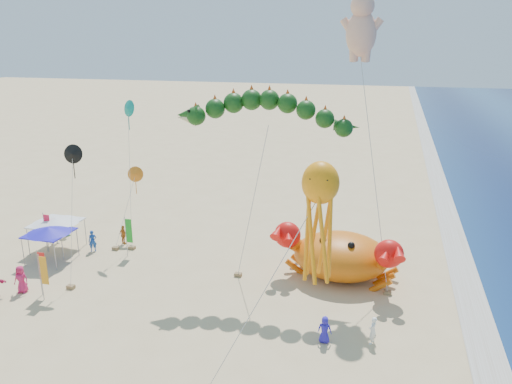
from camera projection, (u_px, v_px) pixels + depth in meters
ground at (278, 300)px, 32.07m from camera, size 320.00×320.00×0.00m
foam_strip at (478, 327)px, 29.04m from camera, size 320.00×320.00×0.00m
crab_inflatable at (341, 255)px, 34.61m from camera, size 8.91×6.67×3.91m
dragon_kite at (266, 117)px, 32.26m from camera, size 11.70×4.01×12.50m
cherub_kite at (362, 26)px, 32.48m from camera, size 4.23×5.33×18.99m
octopus_kite at (319, 214)px, 21.45m from camera, size 5.81×2.68×11.16m
canopy_blue at (49, 231)px, 37.00m from camera, size 3.26×3.26×2.71m
canopy_white at (56, 220)px, 39.05m from camera, size 3.60×3.60×2.71m
feather_flags at (67, 248)px, 35.05m from camera, size 7.17×7.59×3.20m
beachgoers at (81, 261)px, 35.69m from camera, size 26.45×11.77×1.88m
small_kites at (114, 158)px, 37.69m from camera, size 2.05×11.01×11.59m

